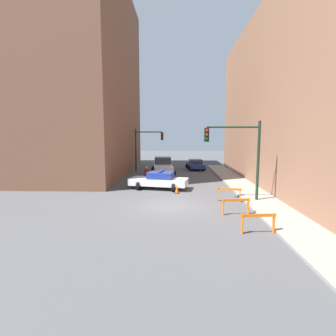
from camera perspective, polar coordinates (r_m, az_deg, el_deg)
name	(u,v)px	position (r m, az deg, el deg)	size (l,w,h in m)	color
ground_plane	(168,206)	(16.54, -0.05, -8.25)	(120.00, 120.00, 0.00)	#4C4C4F
sidewalk_right	(268,206)	(17.46, 20.93, -7.69)	(2.40, 44.00, 0.12)	gray
building_corner_left	(65,81)	(33.03, -21.48, 17.25)	(14.00, 20.00, 20.96)	brown
building_right	(323,99)	(27.37, 30.73, 12.87)	(12.00, 28.00, 15.20)	#93664C
traffic_light_near	(241,149)	(17.80, 15.53, 4.11)	(3.64, 0.35, 5.20)	black
traffic_light_far	(145,144)	(31.82, -5.08, 5.29)	(3.44, 0.35, 5.20)	black
police_car	(159,180)	(21.58, -1.96, -2.66)	(4.97, 2.94, 1.52)	white
white_truck	(163,166)	(29.71, -1.12, 0.37)	(2.98, 5.57, 1.90)	silver
parked_car_near	(195,164)	(34.19, 5.97, 0.82)	(2.52, 4.44, 1.31)	navy
pedestrian_crossing	(146,175)	(23.43, -4.72, -1.57)	(0.45, 0.45, 1.66)	black
barrier_front	(258,220)	(12.61, 19.06, -10.64)	(1.60, 0.28, 0.90)	orange
barrier_mid	(236,204)	(15.12, 14.56, -7.53)	(1.59, 0.37, 0.90)	orange
barrier_back	(229,192)	(17.96, 13.12, -5.18)	(1.59, 0.40, 0.90)	orange
traffic_cone	(177,189)	(20.01, 1.94, -4.62)	(0.36, 0.36, 0.66)	black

